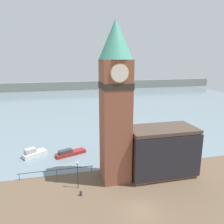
% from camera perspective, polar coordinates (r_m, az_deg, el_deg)
% --- Properties ---
extents(ground_plane, '(160.00, 160.00, 0.00)m').
position_cam_1_polar(ground_plane, '(30.14, 7.52, -24.18)').
color(ground_plane, brown).
extents(water, '(160.00, 120.00, 0.00)m').
position_cam_1_polar(water, '(95.57, -7.81, 2.52)').
color(water, gray).
rests_on(water, ground_plane).
extents(far_shoreline, '(180.00, 3.00, 5.00)m').
position_cam_1_polar(far_shoreline, '(134.58, -9.59, 6.79)').
color(far_shoreline, gray).
rests_on(far_shoreline, water).
extents(pier_railing, '(11.92, 0.08, 1.09)m').
position_cam_1_polar(pier_railing, '(37.46, -14.31, -14.57)').
color(pier_railing, '#333338').
rests_on(pier_railing, ground_plane).
extents(clock_tower, '(4.77, 4.77, 23.72)m').
position_cam_1_polar(clock_tower, '(31.70, 0.92, 3.07)').
color(clock_tower, brown).
rests_on(clock_tower, ground_plane).
extents(pier_building, '(10.80, 5.79, 7.91)m').
position_cam_1_polar(pier_building, '(36.58, 12.80, -9.94)').
color(pier_building, '#935B42').
rests_on(pier_building, ground_plane).
extents(boat_near, '(6.13, 3.52, 1.28)m').
position_cam_1_polar(boat_near, '(44.40, -11.03, -10.41)').
color(boat_near, maroon).
rests_on(boat_near, water).
extents(boat_far, '(4.80, 3.82, 1.78)m').
position_cam_1_polar(boat_far, '(45.61, -19.80, -10.09)').
color(boat_far, silver).
rests_on(boat_far, water).
extents(mooring_bollard_near, '(0.35, 0.35, 0.72)m').
position_cam_1_polar(mooring_bollard_near, '(32.52, -8.14, -20.19)').
color(mooring_bollard_near, '#2D2D33').
rests_on(mooring_bollard_near, ground_plane).
extents(lamp_post, '(0.32, 0.32, 4.20)m').
position_cam_1_polar(lamp_post, '(32.86, -9.02, -14.69)').
color(lamp_post, black).
rests_on(lamp_post, ground_plane).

